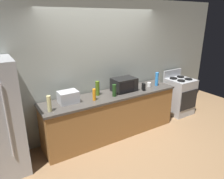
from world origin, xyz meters
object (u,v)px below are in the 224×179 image
Objects in this scene: microwave at (124,84)px; bottle_spray_cleaner at (157,79)px; cordless_phone at (144,87)px; stove_range at (179,96)px; bottle_dish_soap at (94,95)px; bottle_vinegar at (49,104)px; mug_white at (149,85)px; toaster_oven at (68,97)px; bottle_wine at (114,90)px; bottle_olive_oil at (97,88)px.

bottle_spray_cleaner is (0.81, -0.10, 0.01)m from microwave.
bottle_spray_cleaner is at bearing 33.66° from cordless_phone.
bottle_dish_soap reaches higher than stove_range.
bottle_vinegar is 2.22m from mug_white.
bottle_dish_soap is at bearing -177.89° from stove_range.
bottle_dish_soap is 0.73× the size of bottle_spray_cleaner.
toaster_oven is 0.88m from bottle_wine.
toaster_oven is at bearing 26.76° from bottle_vinegar.
toaster_oven is 2.27× the size of cordless_phone.
mug_white is at bearing 46.82° from cordless_phone.
bottle_dish_soap is 1.39m from mug_white.
bottle_dish_soap is at bearing -18.90° from toaster_oven.
bottle_spray_cleaner is at bearing 2.01° from bottle_vinegar.
toaster_oven is at bearing -175.27° from bottle_olive_oil.
stove_range reaches higher than mug_white.
bottle_vinegar is (-1.25, -0.03, 0.02)m from bottle_wine.
bottle_wine is 1.08× the size of bottle_dish_soap.
bottle_vinegar reaches higher than mug_white.
bottle_wine is 0.42m from bottle_dish_soap.
microwave is at bearing 10.27° from bottle_dish_soap.
bottle_wine is 1.15m from bottle_spray_cleaner.
bottle_spray_cleaner reaches higher than toaster_oven.
microwave is 0.77m from bottle_dish_soap.
bottle_spray_cleaner reaches higher than bottle_dish_soap.
bottle_spray_cleaner reaches higher than bottle_wine.
cordless_phone is at bearing -2.19° from bottle_wine.
bottle_dish_soap is 0.81× the size of bottle_vinegar.
bottle_olive_oil reaches higher than stove_range.
bottle_dish_soap reaches higher than cordless_phone.
mug_white is (-0.19, 0.03, -0.10)m from bottle_spray_cleaner.
bottle_wine is at bearing 1.15° from bottle_vinegar.
bottle_vinegar is (-0.83, -0.05, 0.03)m from bottle_dish_soap.
toaster_oven reaches higher than mug_white.
microwave is 0.82m from bottle_spray_cleaner.
stove_range is 3.61× the size of bottle_spray_cleaner.
stove_range is 3.99× the size of bottle_vinegar.
mug_white is at bearing 170.76° from bottle_spray_cleaner.
bottle_spray_cleaner is at bearing -6.70° from bottle_olive_oil.
bottle_dish_soap is (-0.18, -0.20, -0.03)m from bottle_olive_oil.
bottle_vinegar is (-0.39, -0.20, 0.03)m from toaster_oven.
stove_range is at bearing 2.40° from bottle_vinegar.
cordless_phone is at bearing -173.96° from stove_range.
bottle_spray_cleaner is at bearing -3.22° from toaster_oven.
cordless_phone reaches higher than mug_white.
bottle_olive_oil is 1.41m from bottle_spray_cleaner.
cordless_phone is 0.46m from bottle_spray_cleaner.
stove_range is 12.01× the size of mug_white.
bottle_wine reaches higher than cordless_phone.
toaster_oven is 0.62m from bottle_olive_oil.
microwave reaches higher than stove_range.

